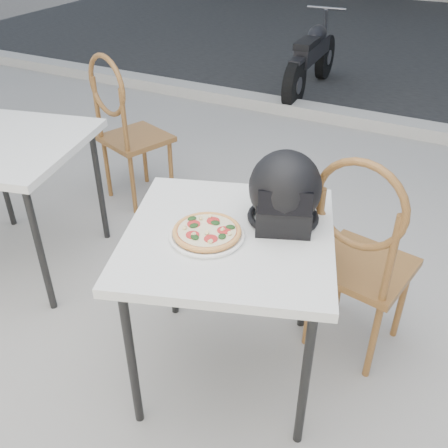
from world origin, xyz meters
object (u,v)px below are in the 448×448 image
at_px(cafe_table_main, 229,247).
at_px(helmet, 285,193).
at_px(pizza, 207,231).
at_px(cafe_table_side, 3,153).
at_px(cafe_chair_side, 124,123).
at_px(cafe_chair_main, 360,251).
at_px(plate, 207,235).
at_px(motorcycle, 312,59).

xyz_separation_m(cafe_table_main, helmet, (0.16, 0.18, 0.21)).
relative_size(pizza, helmet, 0.82).
xyz_separation_m(helmet, cafe_table_side, (-1.67, 0.00, -0.19)).
distance_m(pizza, cafe_table_side, 1.47).
bearing_deg(pizza, cafe_chair_side, 138.27).
bearing_deg(cafe_chair_main, helmet, 44.60).
relative_size(helmet, cafe_chair_main, 0.36).
xyz_separation_m(pizza, helmet, (0.22, 0.25, 0.11)).
distance_m(plate, cafe_chair_main, 0.72).
bearing_deg(cafe_chair_side, cafe_chair_main, 178.14).
bearing_deg(cafe_chair_main, cafe_table_main, 50.40).
distance_m(pizza, cafe_chair_main, 0.73).
relative_size(cafe_table_main, motorcycle, 0.60).
bearing_deg(pizza, helmet, 48.79).
relative_size(plate, helmet, 0.98).
relative_size(helmet, motorcycle, 0.23).
relative_size(cafe_table_main, helmet, 2.68).
bearing_deg(helmet, motorcycle, 85.29).
distance_m(cafe_table_main, cafe_table_side, 1.52).
xyz_separation_m(pizza, cafe_chair_main, (0.53, 0.46, -0.22)).
relative_size(plate, cafe_chair_main, 0.35).
relative_size(plate, cafe_table_side, 0.37).
height_order(cafe_table_side, motorcycle, motorcycle).
relative_size(cafe_chair_main, motorcycle, 0.62).
xyz_separation_m(cafe_table_main, motorcycle, (-1.05, 4.15, -0.34)).
height_order(plate, motorcycle, motorcycle).
height_order(plate, cafe_chair_main, cafe_chair_main).
xyz_separation_m(cafe_table_main, pizza, (-0.06, -0.07, 0.10)).
xyz_separation_m(helmet, motorcycle, (-1.21, 3.97, -0.55)).
distance_m(cafe_table_main, helmet, 0.32).
bearing_deg(plate, cafe_table_main, 49.69).
distance_m(pizza, motorcycle, 4.36).
bearing_deg(helmet, plate, -152.85).
relative_size(cafe_table_main, cafe_chair_main, 0.97).
height_order(cafe_table_main, pizza, pizza).
bearing_deg(cafe_chair_main, cafe_chair_side, -10.75).
bearing_deg(helmet, pizza, -152.87).
bearing_deg(motorcycle, cafe_chair_main, -70.89).
height_order(pizza, cafe_chair_main, cafe_chair_main).
height_order(helmet, cafe_table_side, helmet).
relative_size(cafe_table_main, plate, 2.73).
bearing_deg(motorcycle, pizza, -79.61).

